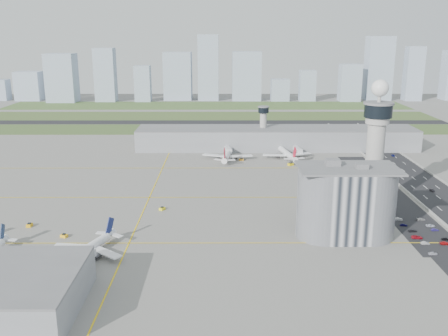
{
  "coord_description": "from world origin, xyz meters",
  "views": [
    {
      "loc": [
        -0.6,
        -223.25,
        85.14
      ],
      "look_at": [
        0.0,
        35.0,
        15.0
      ],
      "focal_mm": 40.0,
      "sensor_mm": 36.0,
      "label": 1
    }
  ],
  "objects_px": {
    "jet_bridge_near_2": "(76,271)",
    "car_lot_2": "(417,237)",
    "car_lot_10": "(431,226)",
    "car_lot_8": "(446,239)",
    "car_lot_3": "(412,231)",
    "car_lot_9": "(435,230)",
    "tug_3": "(162,208)",
    "tug_2": "(64,235)",
    "tug_5": "(291,164)",
    "car_hw_4": "(353,139)",
    "car_hw_2": "(393,155)",
    "jet_bridge_far_1": "(295,149)",
    "car_lot_7": "(445,243)",
    "car_lot_4": "(404,225)",
    "car_lot_11": "(421,219)",
    "secondary_tower": "(263,123)",
    "car_lot_1": "(425,243)",
    "airplane_far_a": "(228,151)",
    "jet_bridge_far_0": "(226,149)",
    "car_lot_5": "(398,219)",
    "tug_4": "(241,159)",
    "admin_building": "(346,202)",
    "tug_1": "(77,246)",
    "airplane_far_b": "(287,150)",
    "tug_0": "(29,225)",
    "car_hw_1": "(432,190)",
    "car_lot_0": "(433,253)",
    "airplane_near_c": "(86,244)",
    "control_tower": "(376,142)"
  },
  "relations": [
    {
      "from": "jet_bridge_near_2",
      "to": "car_lot_2",
      "type": "height_order",
      "value": "jet_bridge_near_2"
    },
    {
      "from": "car_lot_10",
      "to": "car_lot_8",
      "type": "bearing_deg",
      "value": -173.77
    },
    {
      "from": "car_lot_3",
      "to": "car_lot_9",
      "type": "xyz_separation_m",
      "value": [
        10.38,
        1.11,
        -0.01
      ]
    },
    {
      "from": "tug_3",
      "to": "car_lot_9",
      "type": "xyz_separation_m",
      "value": [
        124.5,
        -27.56,
        -0.28
      ]
    },
    {
      "from": "tug_2",
      "to": "tug_5",
      "type": "distance_m",
      "value": 165.35
    },
    {
      "from": "car_lot_2",
      "to": "car_hw_4",
      "type": "height_order",
      "value": "car_lot_2"
    },
    {
      "from": "car_hw_2",
      "to": "car_hw_4",
      "type": "distance_m",
      "value": 58.65
    },
    {
      "from": "jet_bridge_far_1",
      "to": "car_lot_7",
      "type": "xyz_separation_m",
      "value": [
        40.01,
        -163.79,
        -2.2
      ]
    },
    {
      "from": "car_lot_9",
      "to": "car_hw_4",
      "type": "bearing_deg",
      "value": -12.72
    },
    {
      "from": "car_hw_2",
      "to": "jet_bridge_near_2",
      "type": "bearing_deg",
      "value": -126.56
    },
    {
      "from": "jet_bridge_far_1",
      "to": "car_hw_4",
      "type": "relative_size",
      "value": 4.13
    },
    {
      "from": "tug_5",
      "to": "car_lot_4",
      "type": "xyz_separation_m",
      "value": [
        37.41,
        -107.71,
        -0.46
      ]
    },
    {
      "from": "tug_2",
      "to": "car_lot_11",
      "type": "height_order",
      "value": "tug_2"
    },
    {
      "from": "secondary_tower",
      "to": "car_hw_2",
      "type": "xyz_separation_m",
      "value": [
        91.09,
        -27.9,
        -18.25
      ]
    },
    {
      "from": "car_lot_1",
      "to": "car_lot_3",
      "type": "height_order",
      "value": "car_lot_1"
    },
    {
      "from": "car_lot_7",
      "to": "airplane_far_a",
      "type": "bearing_deg",
      "value": 33.58
    },
    {
      "from": "jet_bridge_far_0",
      "to": "car_lot_5",
      "type": "height_order",
      "value": "jet_bridge_far_0"
    },
    {
      "from": "tug_2",
      "to": "tug_4",
      "type": "relative_size",
      "value": 0.96
    },
    {
      "from": "admin_building",
      "to": "tug_1",
      "type": "distance_m",
      "value": 113.98
    },
    {
      "from": "car_lot_8",
      "to": "car_lot_11",
      "type": "xyz_separation_m",
      "value": [
        -1.7,
        23.24,
        -0.01
      ]
    },
    {
      "from": "car_lot_2",
      "to": "car_lot_11",
      "type": "relative_size",
      "value": 1.13
    },
    {
      "from": "tug_3",
      "to": "car_lot_11",
      "type": "height_order",
      "value": "tug_3"
    },
    {
      "from": "airplane_far_b",
      "to": "car_lot_7",
      "type": "height_order",
      "value": "airplane_far_b"
    },
    {
      "from": "admin_building",
      "to": "airplane_far_a",
      "type": "height_order",
      "value": "admin_building"
    },
    {
      "from": "tug_2",
      "to": "tug_0",
      "type": "bearing_deg",
      "value": -99.92
    },
    {
      "from": "tug_4",
      "to": "car_lot_11",
      "type": "relative_size",
      "value": 0.72
    },
    {
      "from": "tug_1",
      "to": "car_lot_2",
      "type": "height_order",
      "value": "tug_1"
    },
    {
      "from": "car_lot_3",
      "to": "car_hw_1",
      "type": "xyz_separation_m",
      "value": [
        32.34,
        58.29,
        0.06
      ]
    },
    {
      "from": "car_lot_1",
      "to": "jet_bridge_far_0",
      "type": "bearing_deg",
      "value": 21.65
    },
    {
      "from": "car_lot_11",
      "to": "tug_1",
      "type": "bearing_deg",
      "value": 95.86
    },
    {
      "from": "car_lot_0",
      "to": "car_hw_2",
      "type": "height_order",
      "value": "car_lot_0"
    },
    {
      "from": "tug_3",
      "to": "tug_5",
      "type": "distance_m",
      "value": 114.26
    },
    {
      "from": "airplane_far_a",
      "to": "car_lot_7",
      "type": "relative_size",
      "value": 9.21
    },
    {
      "from": "airplane_near_c",
      "to": "jet_bridge_far_0",
      "type": "xyz_separation_m",
      "value": [
        56.22,
        174.7,
        -2.32
      ]
    },
    {
      "from": "jet_bridge_near_2",
      "to": "tug_0",
      "type": "relative_size",
      "value": 4.56
    },
    {
      "from": "car_lot_7",
      "to": "car_lot_10",
      "type": "height_order",
      "value": "car_lot_7"
    },
    {
      "from": "control_tower",
      "to": "tug_3",
      "type": "relative_size",
      "value": 22.42
    },
    {
      "from": "admin_building",
      "to": "airplane_far_b",
      "type": "xyz_separation_m",
      "value": [
        -7.74,
        140.05,
        -9.53
      ]
    },
    {
      "from": "control_tower",
      "to": "car_lot_2",
      "type": "distance_m",
      "value": 49.06
    },
    {
      "from": "airplane_near_c",
      "to": "jet_bridge_far_1",
      "type": "distance_m",
      "value": 204.47
    },
    {
      "from": "tug_0",
      "to": "car_hw_4",
      "type": "bearing_deg",
      "value": -133.06
    },
    {
      "from": "control_tower",
      "to": "airplane_far_a",
      "type": "distance_m",
      "value": 130.72
    },
    {
      "from": "tug_2",
      "to": "car_lot_3",
      "type": "bearing_deg",
      "value": 114.4
    },
    {
      "from": "admin_building",
      "to": "car_lot_2",
      "type": "xyz_separation_m",
      "value": [
        30.56,
        -3.36,
        -14.65
      ]
    },
    {
      "from": "secondary_tower",
      "to": "car_lot_8",
      "type": "relative_size",
      "value": 8.93
    },
    {
      "from": "tug_0",
      "to": "car_lot_5",
      "type": "distance_m",
      "value": 170.67
    },
    {
      "from": "car_lot_10",
      "to": "jet_bridge_far_1",
      "type": "bearing_deg",
      "value": 21.42
    },
    {
      "from": "tug_1",
      "to": "tug_3",
      "type": "xyz_separation_m",
      "value": [
        29.53,
        45.22,
        0.02
      ]
    },
    {
      "from": "car_lot_1",
      "to": "car_hw_2",
      "type": "height_order",
      "value": "car_lot_1"
    },
    {
      "from": "jet_bridge_far_1",
      "to": "tug_5",
      "type": "relative_size",
      "value": 3.96
    }
  ]
}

